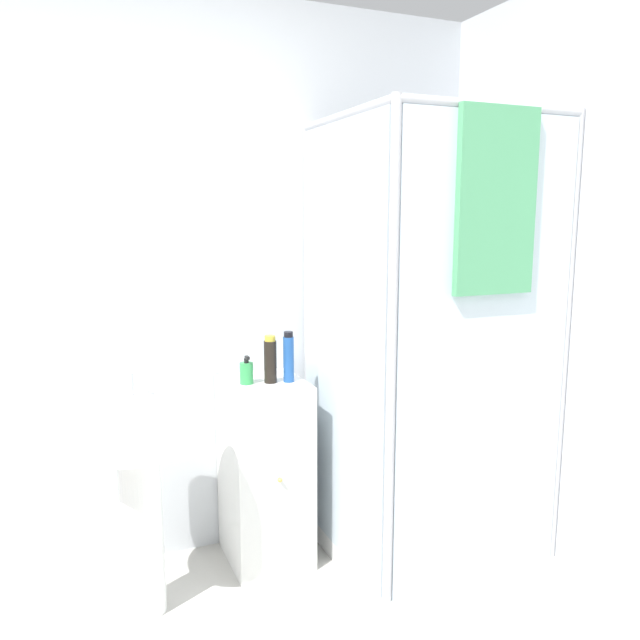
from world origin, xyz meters
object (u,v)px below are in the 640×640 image
Objects in this scene: sink at (139,464)px; soap_dispenser at (247,373)px; shampoo_bottle_tall_black at (270,360)px; shampoo_bottle_blue at (289,357)px.

soap_dispenser is (0.49, 0.18, 0.27)m from sink.
shampoo_bottle_tall_black is at bearing 14.96° from sink.
sink is at bearing -159.92° from soap_dispenser.
shampoo_bottle_blue reaches higher than sink.
shampoo_bottle_blue is (0.67, 0.14, 0.33)m from sink.
shampoo_bottle_blue reaches higher than soap_dispenser.
shampoo_bottle_tall_black reaches higher than soap_dispenser.
shampoo_bottle_blue is at bearing -13.05° from shampoo_bottle_tall_black.
shampoo_bottle_blue reaches higher than shampoo_bottle_tall_black.
shampoo_bottle_blue is (0.08, -0.02, 0.01)m from shampoo_bottle_tall_black.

